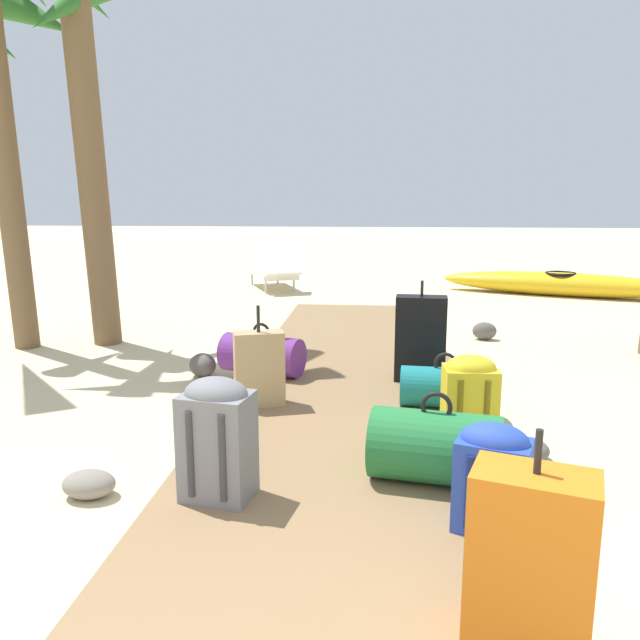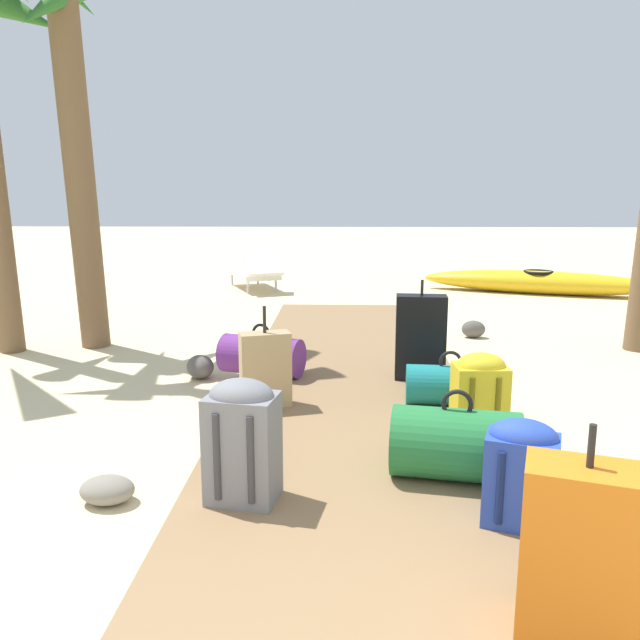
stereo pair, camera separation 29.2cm
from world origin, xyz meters
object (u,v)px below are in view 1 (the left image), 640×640
duffel_bag_green (435,447)px  duffel_bag_teal (444,387)px  suitcase_black (420,339)px  lounge_chair (274,270)px  backpack_yellow (470,393)px  kayak (560,284)px  suitcase_tan (259,369)px  suitcase_orange (530,562)px  palm_tree_near_left (73,4)px  backpack_grey (217,435)px  duffel_bag_purple (262,355)px  backpack_blue (493,475)px

duffel_bag_green → duffel_bag_teal: bearing=81.7°
suitcase_black → lounge_chair: size_ratio=0.49×
suitcase_black → backpack_yellow: size_ratio=1.61×
duffel_bag_teal → kayak: 6.42m
duffel_bag_teal → suitcase_tan: bearing=-177.0°
suitcase_orange → duffel_bag_green: bearing=99.0°
suitcase_orange → palm_tree_near_left: 6.30m
suitcase_tan → kayak: 7.09m
suitcase_black → kayak: size_ratio=0.22×
suitcase_black → palm_tree_near_left: bearing=159.6°
duffel_bag_green → kayak: bearing=69.8°
backpack_yellow → backpack_grey: backpack_grey is taller
duffel_bag_purple → kayak: size_ratio=0.20×
suitcase_black → suitcase_tan: bearing=-148.3°
kayak → lounge_chair: bearing=177.0°
suitcase_black → backpack_grey: bearing=-117.8°
duffel_bag_green → palm_tree_near_left: size_ratio=0.17×
backpack_yellow → suitcase_tan: bearing=163.1°
suitcase_orange → suitcase_tan: bearing=119.6°
backpack_blue → palm_tree_near_left: bearing=134.3°
duffel_bag_teal → backpack_blue: bearing=-88.8°
duffel_bag_green → lounge_chair: size_ratio=0.43×
backpack_grey → kayak: (3.72, 7.41, -0.22)m
duffel_bag_green → kayak: size_ratio=0.19×
suitcase_orange → lounge_chair: suitcase_orange is taller
suitcase_tan → kayak: size_ratio=0.19×
suitcase_orange → palm_tree_near_left: size_ratio=0.17×
kayak → backpack_grey: bearing=-116.6°
backpack_blue → palm_tree_near_left: size_ratio=0.11×
backpack_yellow → kayak: 6.85m
backpack_grey → duffel_bag_green: 1.13m
backpack_grey → backpack_blue: size_ratio=1.23×
suitcase_black → backpack_grey: 2.43m
duffel_bag_teal → kayak: (2.45, 5.93, -0.04)m
suitcase_orange → palm_tree_near_left: (-3.47, 4.33, 2.99)m
backpack_grey → duffel_bag_green: size_ratio=0.85×
suitcase_orange → kayak: 8.71m
backpack_yellow → palm_tree_near_left: 5.25m
duffel_bag_purple → backpack_blue: 2.83m
suitcase_black → palm_tree_near_left: (-3.32, 1.24, 2.95)m
suitcase_black → backpack_yellow: bearing=-78.7°
lounge_chair → kayak: lounge_chair is taller
duffel_bag_green → lounge_chair: (-2.08, 7.38, 0.06)m
suitcase_black → backpack_yellow: 1.19m
backpack_blue → kayak: backpack_blue is taller
backpack_blue → kayak: size_ratio=0.13×
duffel_bag_green → duffel_bag_purple: (-1.28, 1.93, -0.03)m
backpack_yellow → suitcase_tan: 1.49m
suitcase_tan → duffel_bag_green: bearing=-44.7°
suitcase_tan → duffel_bag_teal: (1.32, 0.07, -0.12)m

